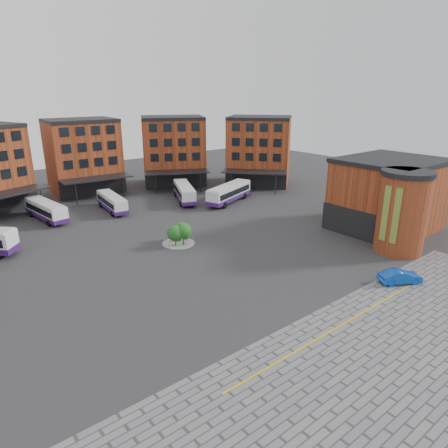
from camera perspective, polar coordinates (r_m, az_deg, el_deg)
ground at (r=44.94m, az=-0.38°, el=-7.83°), size 160.00×160.00×0.00m
paving_zone at (r=34.91m, az=27.04°, el=-18.76°), size 50.00×22.00×0.02m
yellow_line at (r=37.88m, az=15.83°, el=-14.06°), size 26.00×0.15×0.02m
main_building at (r=73.77m, az=-22.44°, el=7.28°), size 94.14×42.48×14.60m
east_building at (r=62.49m, az=22.65°, el=3.57°), size 17.40×15.40×10.60m
tree_island at (r=54.07m, az=-6.30°, el=-1.23°), size 4.40×4.40×3.20m
bus_c at (r=70.19m, az=-24.08°, el=1.82°), size 3.85×10.96×3.02m
bus_d at (r=71.74m, az=-15.72°, el=3.03°), size 3.34×10.25×2.83m
bus_e at (r=75.56m, az=-5.69°, el=4.55°), size 6.92×11.24×3.15m
bus_f at (r=74.26m, az=0.74°, el=4.48°), size 12.08×6.71×3.35m
blue_car at (r=47.71m, az=23.86°, el=-6.90°), size 4.79×3.69×1.52m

